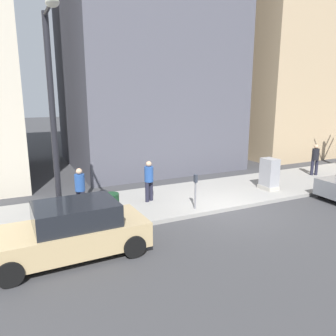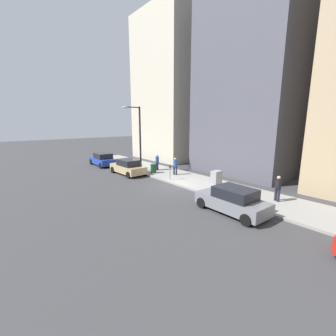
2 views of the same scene
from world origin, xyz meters
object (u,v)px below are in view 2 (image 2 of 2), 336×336
at_px(utility_box, 216,180).
at_px(parked_car_blue, 103,159).
at_px(parking_meter, 170,171).
at_px(pedestrian_far_corner, 157,161).
at_px(pedestrian_midblock, 175,165).
at_px(office_tower_right, 177,90).
at_px(parked_car_tan, 128,167).
at_px(pedestrian_near_meter, 278,187).
at_px(trash_bin, 153,169).
at_px(office_block_center, 257,72).
at_px(streetlamp, 138,133).
at_px(parked_car_grey, 232,200).

bearing_deg(utility_box, parked_car_blue, 98.88).
relative_size(parking_meter, pedestrian_far_corner, 0.81).
xyz_separation_m(pedestrian_midblock, office_tower_right, (8.15, 8.99, 8.50)).
distance_m(parked_car_tan, pedestrian_near_meter, 13.72).
xyz_separation_m(trash_bin, office_tower_right, (9.35, 7.07, 8.98)).
bearing_deg(utility_box, parked_car_tan, 104.08).
bearing_deg(pedestrian_near_meter, parked_car_blue, 31.33).
relative_size(parked_car_tan, office_block_center, 0.21).
height_order(streetlamp, office_block_center, office_block_center).
bearing_deg(office_block_center, streetlamp, 145.54).
distance_m(parked_car_blue, pedestrian_midblock, 10.10).
distance_m(parking_meter, office_block_center, 13.41).
distance_m(pedestrian_near_meter, office_block_center, 13.60).
distance_m(parked_car_blue, utility_box, 15.36).
xyz_separation_m(pedestrian_far_corner, office_tower_right, (8.25, 6.23, 8.50)).
height_order(pedestrian_midblock, pedestrian_far_corner, same).
distance_m(parked_car_grey, parked_car_tan, 12.39).
bearing_deg(parked_car_blue, parked_car_tan, -87.74).
bearing_deg(office_tower_right, trash_bin, -142.91).
relative_size(parking_meter, utility_box, 0.94).
bearing_deg(utility_box, parked_car_grey, -128.18).
bearing_deg(parked_car_grey, trash_bin, 80.78).
distance_m(trash_bin, pedestrian_midblock, 2.32).
relative_size(utility_box, pedestrian_near_meter, 0.86).
bearing_deg(parked_car_tan, utility_box, -77.42).
relative_size(trash_bin, pedestrian_far_corner, 0.54).
bearing_deg(pedestrian_midblock, trash_bin, 5.69).
height_order(utility_box, pedestrian_midblock, pedestrian_midblock).
bearing_deg(pedestrian_far_corner, parked_car_blue, -95.79).
bearing_deg(office_block_center, pedestrian_far_corner, 144.37).
bearing_deg(parked_car_tan, trash_bin, -42.83).
xyz_separation_m(utility_box, pedestrian_near_meter, (1.01, -4.12, 0.24)).
relative_size(pedestrian_far_corner, office_block_center, 0.08).
height_order(parked_car_grey, pedestrian_midblock, pedestrian_midblock).
distance_m(pedestrian_midblock, pedestrian_far_corner, 2.76).
bearing_deg(parking_meter, trash_bin, 81.80).
bearing_deg(office_block_center, trash_bin, 151.51).
relative_size(parked_car_blue, trash_bin, 4.72).
xyz_separation_m(utility_box, streetlamp, (-1.02, 9.27, 3.17)).
bearing_deg(parked_car_grey, parked_car_blue, 91.50).
height_order(parked_car_blue, pedestrian_far_corner, pedestrian_far_corner).
relative_size(pedestrian_midblock, office_tower_right, 0.09).
bearing_deg(pedestrian_near_meter, streetlamp, 29.99).
relative_size(pedestrian_near_meter, pedestrian_midblock, 1.00).
bearing_deg(office_block_center, pedestrian_midblock, 158.93).
xyz_separation_m(utility_box, office_block_center, (8.89, 2.47, 9.15)).
relative_size(parked_car_grey, streetlamp, 0.66).
height_order(parked_car_grey, parked_car_blue, same).
height_order(parked_car_grey, office_block_center, office_block_center).
distance_m(parked_car_grey, pedestrian_near_meter, 3.66).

